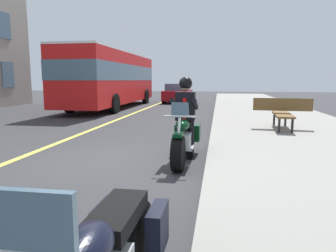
{
  "coord_description": "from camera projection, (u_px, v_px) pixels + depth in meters",
  "views": [
    {
      "loc": [
        5.95,
        2.21,
        1.67
      ],
      "look_at": [
        -0.21,
        1.21,
        0.75
      ],
      "focal_mm": 33.42,
      "sensor_mm": 36.0,
      "label": 1
    }
  ],
  "objects": [
    {
      "name": "ground_plane",
      "position": [
        108.0,
        162.0,
        6.41
      ],
      "size": [
        80.0,
        80.0,
        0.0
      ],
      "primitive_type": "plane",
      "color": "#333335"
    },
    {
      "name": "bus_near",
      "position": [
        112.0,
        77.0,
        18.79
      ],
      "size": [
        11.05,
        2.7,
        3.3
      ],
      "color": "red",
      "rests_on": "ground_plane"
    },
    {
      "name": "car_silver",
      "position": [
        178.0,
        93.0,
        23.62
      ],
      "size": [
        4.6,
        1.92,
        1.4
      ],
      "color": "maroon",
      "rests_on": "ground_plane"
    },
    {
      "name": "bench_sidewalk",
      "position": [
        283.0,
        111.0,
        9.81
      ],
      "size": [
        1.83,
        1.8,
        0.95
      ],
      "color": "brown",
      "rests_on": "sidewalk_curb"
    },
    {
      "name": "motorcycle_main",
      "position": [
        184.0,
        139.0,
        6.55
      ],
      "size": [
        2.21,
        0.61,
        1.26
      ],
      "color": "black",
      "rests_on": "ground_plane"
    },
    {
      "name": "lane_center_stripe",
      "position": [
        19.0,
        158.0,
        6.72
      ],
      "size": [
        60.0,
        0.16,
        0.01
      ],
      "primitive_type": "cube",
      "color": "#E5DB4C",
      "rests_on": "ground_plane"
    },
    {
      "name": "rider_main",
      "position": [
        185.0,
        110.0,
        6.65
      ],
      "size": [
        0.62,
        0.55,
        1.74
      ],
      "color": "black",
      "rests_on": "ground_plane"
    }
  ]
}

